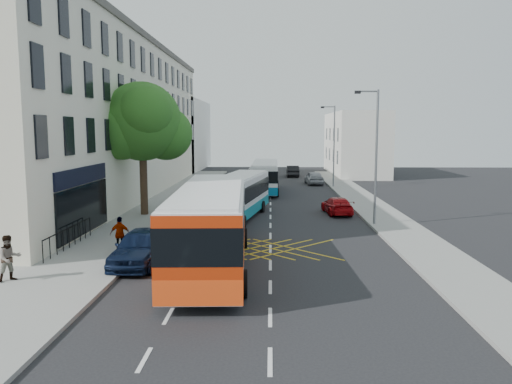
# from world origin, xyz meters

# --- Properties ---
(ground) EXTENTS (120.00, 120.00, 0.00)m
(ground) POSITION_xyz_m (0.00, 0.00, 0.00)
(ground) COLOR black
(ground) RESTS_ON ground
(pavement_left) EXTENTS (5.00, 70.00, 0.15)m
(pavement_left) POSITION_xyz_m (-8.50, 15.00, 0.07)
(pavement_left) COLOR gray
(pavement_left) RESTS_ON ground
(pavement_right) EXTENTS (3.00, 70.00, 0.15)m
(pavement_right) POSITION_xyz_m (7.50, 15.00, 0.07)
(pavement_right) COLOR gray
(pavement_right) RESTS_ON ground
(terrace_main) EXTENTS (8.30, 45.00, 13.50)m
(terrace_main) POSITION_xyz_m (-14.00, 24.49, 6.76)
(terrace_main) COLOR #ECE2C5
(terrace_main) RESTS_ON ground
(terrace_far) EXTENTS (8.00, 20.00, 10.00)m
(terrace_far) POSITION_xyz_m (-14.00, 55.00, 5.00)
(terrace_far) COLOR silver
(terrace_far) RESTS_ON ground
(building_right) EXTENTS (6.00, 18.00, 8.00)m
(building_right) POSITION_xyz_m (11.00, 48.00, 4.00)
(building_right) COLOR silver
(building_right) RESTS_ON ground
(street_tree) EXTENTS (6.30, 5.70, 8.80)m
(street_tree) POSITION_xyz_m (-8.51, 14.97, 6.29)
(street_tree) COLOR #382619
(street_tree) RESTS_ON pavement_left
(lamp_near) EXTENTS (1.45, 0.15, 8.00)m
(lamp_near) POSITION_xyz_m (6.20, 12.00, 4.62)
(lamp_near) COLOR slate
(lamp_near) RESTS_ON pavement_right
(lamp_far) EXTENTS (1.45, 0.15, 8.00)m
(lamp_far) POSITION_xyz_m (6.20, 32.00, 4.62)
(lamp_far) COLOR slate
(lamp_far) RESTS_ON pavement_right
(railings) EXTENTS (0.08, 5.60, 1.14)m
(railings) POSITION_xyz_m (-9.70, 5.30, 0.72)
(railings) COLOR black
(railings) RESTS_ON pavement_left
(bus_near) EXTENTS (3.45, 12.26, 3.42)m
(bus_near) POSITION_xyz_m (-2.52, 2.80, 1.80)
(bus_near) COLOR silver
(bus_near) RESTS_ON ground
(bus_mid) EXTENTS (4.03, 10.30, 2.82)m
(bus_mid) POSITION_xyz_m (-2.17, 14.34, 1.49)
(bus_mid) COLOR silver
(bus_mid) RESTS_ON ground
(bus_far) EXTENTS (2.60, 10.13, 2.84)m
(bus_far) POSITION_xyz_m (-0.52, 28.22, 1.50)
(bus_far) COLOR silver
(bus_far) RESTS_ON ground
(motorbike) EXTENTS (0.73, 2.03, 1.82)m
(motorbike) POSITION_xyz_m (-1.47, -1.31, 0.85)
(motorbike) COLOR black
(motorbike) RESTS_ON ground
(parked_car_blue) EXTENTS (2.06, 4.70, 1.58)m
(parked_car_blue) POSITION_xyz_m (-5.60, 2.92, 0.79)
(parked_car_blue) COLOR black
(parked_car_blue) RESTS_ON ground
(parked_car_silver) EXTENTS (1.78, 4.35, 1.40)m
(parked_car_silver) POSITION_xyz_m (-5.60, 9.30, 0.70)
(parked_car_silver) COLOR #989AA0
(parked_car_silver) RESTS_ON ground
(red_hatchback) EXTENTS (2.00, 4.17, 1.17)m
(red_hatchback) POSITION_xyz_m (4.62, 16.36, 0.59)
(red_hatchback) COLOR #A6070B
(red_hatchback) RESTS_ON ground
(distant_car_grey) EXTENTS (2.15, 4.45, 1.22)m
(distant_car_grey) POSITION_xyz_m (-1.50, 42.74, 0.61)
(distant_car_grey) COLOR #404348
(distant_car_grey) RESTS_ON ground
(distant_car_silver) EXTENTS (1.97, 4.26, 1.41)m
(distant_car_silver) POSITION_xyz_m (4.64, 35.27, 0.71)
(distant_car_silver) COLOR #999BA0
(distant_car_silver) RESTS_ON ground
(distant_car_dark) EXTENTS (1.52, 4.21, 1.38)m
(distant_car_dark) POSITION_xyz_m (2.73, 43.99, 0.69)
(distant_car_dark) COLOR black
(distant_car_dark) RESTS_ON ground
(pedestrian_near) EXTENTS (1.07, 1.07, 1.75)m
(pedestrian_near) POSITION_xyz_m (-9.80, 0.01, 1.03)
(pedestrian_near) COLOR gray
(pedestrian_near) RESTS_ON pavement_left
(pedestrian_far) EXTENTS (0.97, 0.41, 1.65)m
(pedestrian_far) POSITION_xyz_m (-7.00, 4.63, 0.97)
(pedestrian_far) COLOR gray
(pedestrian_far) RESTS_ON pavement_left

